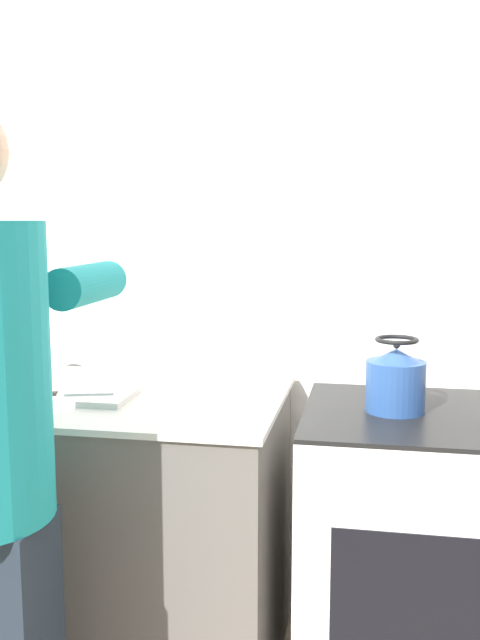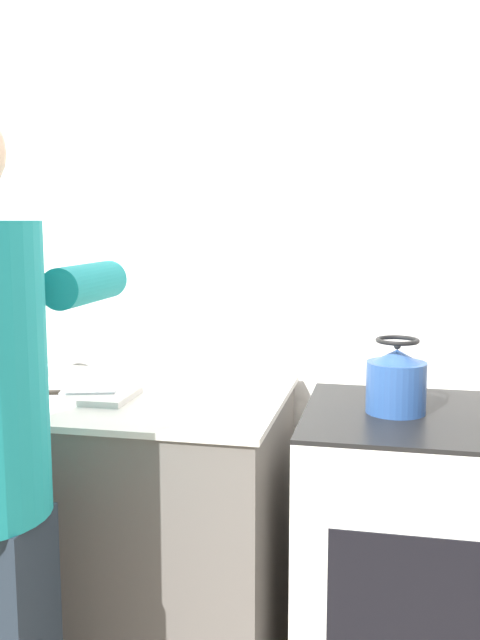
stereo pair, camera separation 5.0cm
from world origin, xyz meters
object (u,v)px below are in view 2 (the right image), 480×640
Objects in this scene: cutting_board at (78,394)px; canister_jar at (17,351)px; knife at (68,393)px; oven at (416,568)px; kettle at (396,381)px.

cutting_board is 0.37m from canister_jar.
cutting_board is 1.27× the size of knife.
cutting_board is 1.79× the size of canister_jar.
canister_jar is (-0.29, 0.22, 0.07)m from knife.
oven is at bearing -7.58° from canister_jar.
canister_jar is (-0.30, 0.19, 0.08)m from cutting_board.
oven is 1.08m from cutting_board.
cutting_board is at bearing -32.36° from canister_jar.
kettle is at bearing -7.96° from canister_jar.
canister_jar is at bearing 147.64° from cutting_board.
kettle reaches higher than knife.
canister_jar is at bearing 172.42° from oven.
kettle is (0.91, 0.02, 0.08)m from cutting_board.
knife is at bearing -38.06° from canister_jar.
canister_jar reaches higher than knife.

